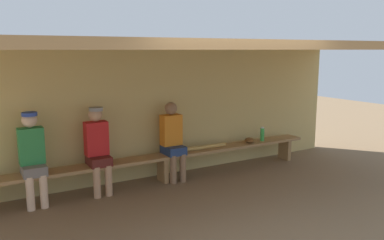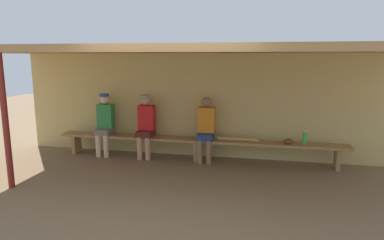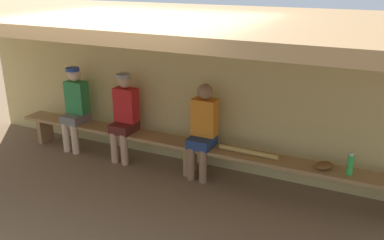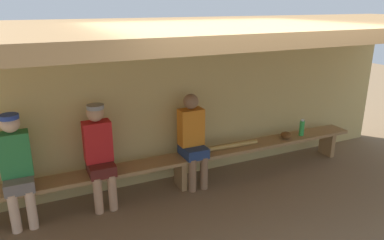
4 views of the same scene
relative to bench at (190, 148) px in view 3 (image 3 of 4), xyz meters
name	(u,v)px [view 3 (image 3 of 4)]	position (x,y,z in m)	size (l,w,h in m)	color
ground_plane	(130,229)	(0.00, -1.55, -0.39)	(24.00, 24.00, 0.00)	brown
back_wall	(204,92)	(0.00, 0.45, 0.71)	(8.00, 0.20, 2.20)	tan
dugout_roof	(156,19)	(0.00, -0.85, 1.87)	(8.00, 2.80, 0.12)	#9E7547
bench	(190,148)	(0.00, 0.00, 0.00)	(6.00, 0.36, 0.46)	#9E7547
player_rightmost	(203,127)	(0.19, 0.00, 0.34)	(0.34, 0.42, 1.34)	navy
player_with_sunglasses	(124,113)	(-1.10, 0.00, 0.36)	(0.34, 0.42, 1.34)	#591E19
player_in_red	(75,105)	(-2.04, 0.00, 0.36)	(0.34, 0.42, 1.34)	slate
water_bottle_blue	(350,164)	(2.13, -0.03, 0.20)	(0.08, 0.08, 0.27)	green
baseball_glove_tan	(324,165)	(1.83, -0.01, 0.12)	(0.24, 0.17, 0.09)	brown
baseball_bat	(248,152)	(0.85, 0.00, 0.11)	(0.07, 0.07, 0.82)	tan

